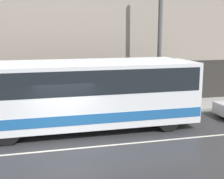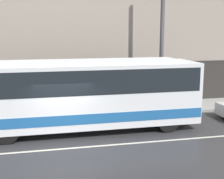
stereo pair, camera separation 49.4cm
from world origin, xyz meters
TOP-DOWN VIEW (x-y plane):
  - ground_plane at (0.00, 0.00)m, footprint 60.00×60.00m
  - sidewalk at (0.00, 5.39)m, footprint 60.00×2.79m
  - building_facade at (0.00, 6.93)m, footprint 60.00×0.35m
  - lane_stripe at (0.00, 0.00)m, footprint 54.00×0.14m
  - transit_bus at (0.84, 2.23)m, footprint 11.25×2.57m
  - utility_pole_near at (5.83, 4.70)m, footprint 0.24×0.24m

SIDE VIEW (x-z plane):
  - ground_plane at x=0.00m, z-range 0.00..0.00m
  - lane_stripe at x=0.00m, z-range 0.00..0.01m
  - sidewalk at x=0.00m, z-range 0.00..0.14m
  - transit_bus at x=0.84m, z-range 0.21..3.54m
  - utility_pole_near at x=5.83m, z-range 0.14..8.75m
  - building_facade at x=0.00m, z-range -0.19..10.72m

